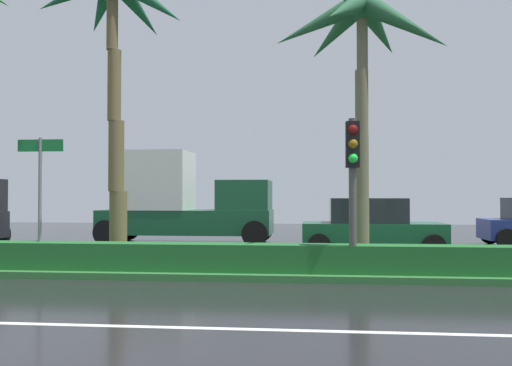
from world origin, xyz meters
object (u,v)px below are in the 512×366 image
Objects in this scene: traffic_signal_median_right at (353,167)px; street_name_sign at (40,184)px; palm_tree_centre_left at (112,18)px; car_in_traffic_leading at (371,227)px; box_truck_following at (185,202)px; palm_tree_centre at (362,37)px.

street_name_sign is (-7.15, 0.58, -0.32)m from traffic_signal_median_right.
palm_tree_centre_left is 9.61m from car_in_traffic_leading.
box_truck_following reaches higher than street_name_sign.
box_truck_following is 7.34m from car_in_traffic_leading.
traffic_signal_median_right is at bearing -101.57° from palm_tree_centre.
traffic_signal_median_right is at bearing -4.62° from street_name_sign.
traffic_signal_median_right is at bearing -57.54° from box_truck_following.
box_truck_following is at bearing 79.76° from street_name_sign.
palm_tree_centre_left reaches higher than palm_tree_centre.
palm_tree_centre is 3.66m from traffic_signal_median_right.
palm_tree_centre reaches higher than street_name_sign.
box_truck_following is 1.49× the size of car_in_traffic_leading.
box_truck_following is at bearing 88.84° from palm_tree_centre_left.
palm_tree_centre_left is 1.12× the size of palm_tree_centre.
palm_tree_centre is 2.07× the size of traffic_signal_median_right.
palm_tree_centre is 6.29m from car_in_traffic_leading.
palm_tree_centre_left is at bearing 35.35° from street_name_sign.
palm_tree_centre_left reaches higher than traffic_signal_median_right.
car_in_traffic_leading is (6.74, 4.21, -5.40)m from palm_tree_centre_left.
palm_tree_centre_left is 2.53× the size of street_name_sign.
palm_tree_centre is at bearing 78.43° from traffic_signal_median_right.
palm_tree_centre is at bearing -98.42° from car_in_traffic_leading.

